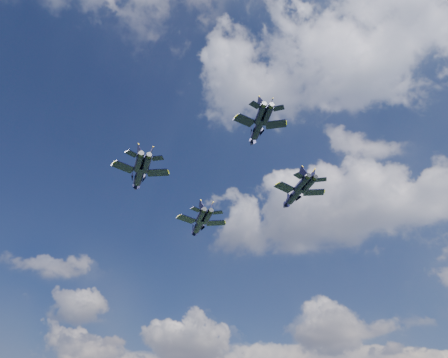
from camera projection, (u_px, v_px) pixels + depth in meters
jet_lead at (199, 225)px, 114.95m from camera, size 14.57×15.32×4.07m
jet_left at (139, 176)px, 95.20m from camera, size 13.83×14.29×3.83m
jet_right at (294, 195)px, 103.22m from camera, size 14.17×14.67×3.92m
jet_slot at (257, 129)px, 86.97m from camera, size 11.12×13.11×3.33m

